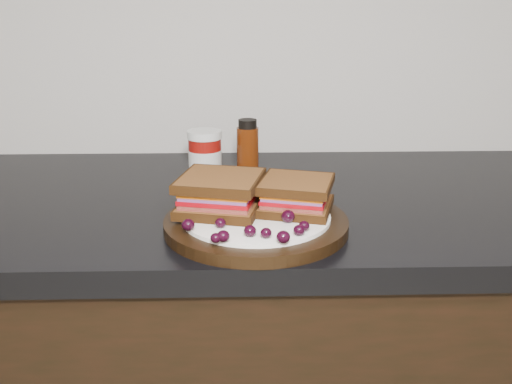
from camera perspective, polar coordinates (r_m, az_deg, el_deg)
countertop at (r=1.03m, az=-1.25°, el=-1.34°), size 3.98×0.60×0.04m
plate at (r=0.87m, az=0.00°, el=-3.19°), size 0.28×0.28×0.02m
sandwich_left at (r=0.87m, az=-3.57°, el=-0.13°), size 0.14×0.14×0.05m
sandwich_right at (r=0.88m, az=4.02°, el=-0.31°), size 0.13×0.13×0.05m
grape_0 at (r=0.81m, az=-6.80°, el=-3.28°), size 0.02×0.02×0.02m
grape_1 at (r=0.81m, az=-3.58°, el=-3.11°), size 0.02×0.02×0.01m
grape_2 at (r=0.77m, az=-4.05°, el=-4.61°), size 0.01×0.01×0.01m
grape_3 at (r=0.77m, az=-3.29°, el=-4.43°), size 0.02×0.02×0.02m
grape_4 at (r=0.78m, az=-0.61°, el=-3.90°), size 0.02×0.02×0.02m
grape_5 at (r=0.78m, az=1.01°, el=-4.12°), size 0.02×0.02×0.01m
grape_6 at (r=0.76m, az=2.75°, el=-4.52°), size 0.02×0.02×0.02m
grape_7 at (r=0.79m, az=4.33°, el=-3.83°), size 0.02×0.02×0.02m
grape_8 at (r=0.80m, az=4.83°, el=-3.40°), size 0.02×0.02×0.01m
grape_9 at (r=0.83m, az=3.23°, el=-2.44°), size 0.02×0.02×0.02m
grape_10 at (r=0.86m, az=5.24°, el=-1.63°), size 0.02×0.02×0.02m
grape_11 at (r=0.88m, az=5.07°, el=-1.40°), size 0.02×0.02×0.02m
grape_12 at (r=0.88m, az=5.09°, el=-1.26°), size 0.02×0.02×0.02m
grape_13 at (r=0.93m, az=4.12°, el=-0.37°), size 0.02×0.02×0.02m
grape_14 at (r=0.92m, az=-3.73°, el=-0.55°), size 0.02×0.02×0.02m
grape_15 at (r=0.88m, az=-3.65°, el=-1.11°), size 0.02×0.02×0.02m
grape_16 at (r=0.86m, az=-5.46°, el=-1.77°), size 0.02×0.02×0.02m
grape_17 at (r=0.86m, az=-5.58°, el=-1.99°), size 0.02×0.02×0.02m
grape_18 at (r=0.90m, az=-4.00°, el=-0.78°), size 0.02×0.02×0.02m
grape_19 at (r=0.89m, az=-4.62°, el=-1.26°), size 0.02×0.02×0.02m
grape_20 at (r=0.86m, az=-4.32°, el=-1.92°), size 0.02×0.02×0.01m
condiment_jar at (r=1.10m, az=-5.12°, el=3.66°), size 0.08×0.08×0.10m
oil_bottle at (r=1.10m, az=-0.84°, el=4.27°), size 0.04×0.04×0.12m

